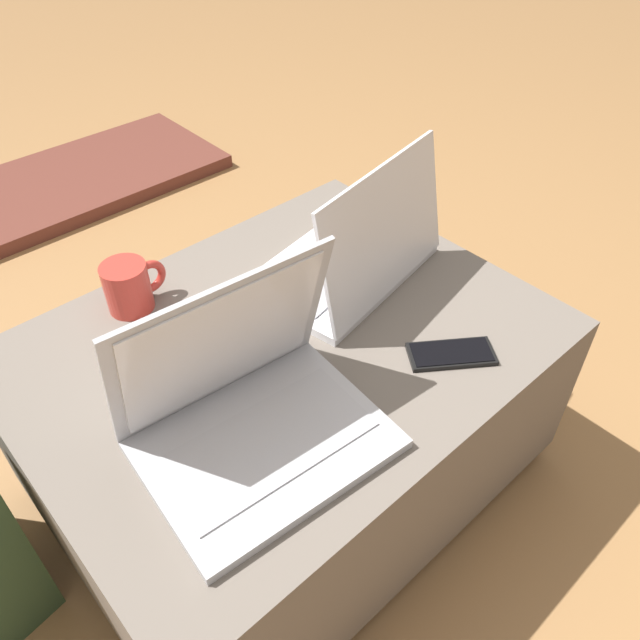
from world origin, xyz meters
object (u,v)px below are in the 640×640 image
Objects in this scene: laptop_near at (251,409)px; cell_phone at (451,354)px; coffee_mug at (129,286)px; laptop_far at (354,256)px.

laptop_near is 2.34× the size of cell_phone.
laptop_near is at bearing -92.51° from coffee_mug.
coffee_mug is at bearing -41.33° from laptop_far.
laptop_near reaches higher than cell_phone.
laptop_far is 3.28× the size of coffee_mug.
laptop_near reaches higher than laptop_far.
laptop_near is at bearing 13.72° from laptop_far.
coffee_mug is at bearing 70.45° from cell_phone.
laptop_near is 3.04× the size of coffee_mug.
cell_phone is 0.56m from coffee_mug.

